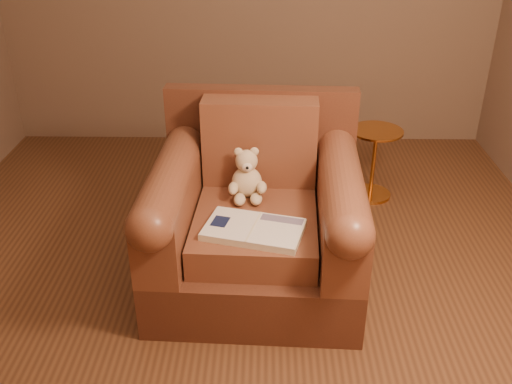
{
  "coord_description": "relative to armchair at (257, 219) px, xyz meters",
  "views": [
    {
      "loc": [
        0.15,
        -2.68,
        1.97
      ],
      "look_at": [
        0.1,
        -0.12,
        0.6
      ],
      "focal_mm": 40.0,
      "sensor_mm": 36.0,
      "label": 1
    }
  ],
  "objects": [
    {
      "name": "floor",
      "position": [
        -0.1,
        0.02,
        -0.38
      ],
      "size": [
        4.0,
        4.0,
        0.0
      ],
      "primitive_type": "plane",
      "color": "brown",
      "rests_on": "ground"
    },
    {
      "name": "armchair",
      "position": [
        0.0,
        0.0,
        0.0
      ],
      "size": [
        1.14,
        1.08,
        0.98
      ],
      "rotation": [
        0.0,
        0.0,
        -0.04
      ],
      "color": "#542C1C",
      "rests_on": "floor"
    },
    {
      "name": "teddy_bear",
      "position": [
        -0.06,
        0.09,
        0.2
      ],
      "size": [
        0.21,
        0.23,
        0.28
      ],
      "rotation": [
        0.0,
        0.0,
        0.09
      ],
      "color": "beige",
      "rests_on": "armchair"
    },
    {
      "name": "guidebook",
      "position": [
        -0.01,
        -0.28,
        0.11
      ],
      "size": [
        0.53,
        0.4,
        0.04
      ],
      "rotation": [
        0.0,
        0.0,
        -0.25
      ],
      "color": "beige",
      "rests_on": "armchair"
    },
    {
      "name": "side_table",
      "position": [
        0.8,
        0.98,
        -0.11
      ],
      "size": [
        0.36,
        0.36,
        0.51
      ],
      "color": "gold",
      "rests_on": "floor"
    }
  ]
}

